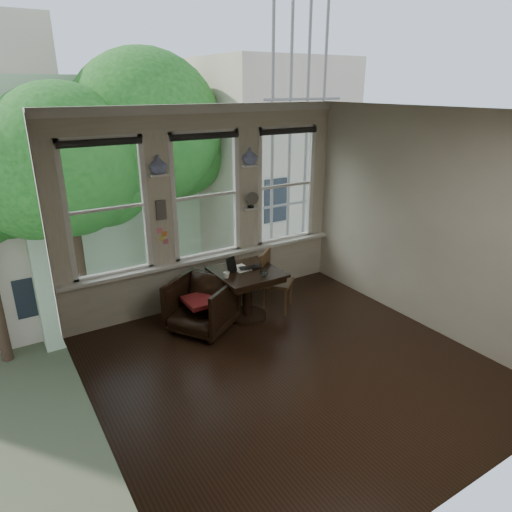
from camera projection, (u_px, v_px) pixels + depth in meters
ground at (291, 367)px, 5.59m from camera, size 4.50×4.50×0.00m
ceiling at (299, 111)px, 4.54m from camera, size 4.50×4.50×0.00m
wall_back at (205, 209)px, 6.86m from camera, size 4.50×0.00×4.50m
wall_front at (480, 343)px, 3.28m from camera, size 4.50×0.00×4.50m
wall_left at (85, 299)px, 3.95m from camera, size 0.00×4.50×4.50m
wall_right at (428, 222)px, 6.18m from camera, size 0.00×4.50×4.50m
window_left at (107, 209)px, 6.07m from camera, size 1.10×0.12×1.90m
window_center at (205, 196)px, 6.79m from camera, size 1.10×0.12×1.90m
window_right at (285, 185)px, 7.50m from camera, size 1.10×0.12×1.90m
shelf_left at (159, 175)px, 6.21m from camera, size 0.26×0.16×0.03m
shelf_right at (250, 165)px, 6.92m from camera, size 0.26×0.16×0.03m
intercom at (161, 210)px, 6.41m from camera, size 0.14×0.06×0.28m
sticky_notes at (162, 233)px, 6.53m from camera, size 0.16×0.01×0.24m
desk_fan at (251, 202)px, 7.11m from camera, size 0.20×0.20×0.24m
vase_left at (158, 164)px, 6.16m from camera, size 0.24×0.24×0.25m
vase_right at (250, 156)px, 6.88m from camera, size 0.24×0.24×0.25m
table at (247, 295)px, 6.66m from camera, size 0.90×0.90×0.75m
armchair_left at (202, 305)px, 6.33m from camera, size 1.13×1.12×0.75m
cushion_red at (201, 301)px, 6.30m from camera, size 0.45×0.45×0.06m
side_chair_right at (277, 282)px, 6.89m from camera, size 0.59×0.59×0.92m
laptop at (251, 269)px, 6.56m from camera, size 0.35×0.27×0.03m
mug at (226, 275)px, 6.27m from camera, size 0.10×0.10×0.09m
drinking_glass at (264, 273)px, 6.32m from camera, size 0.13×0.13×0.09m
tablet at (231, 265)px, 6.45m from camera, size 0.18×0.12×0.22m
papers at (241, 268)px, 6.61m from camera, size 0.22×0.30×0.00m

